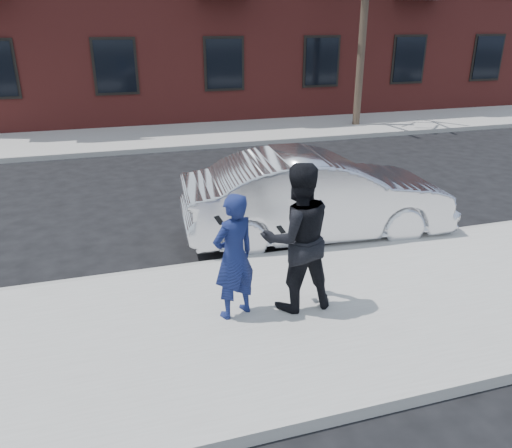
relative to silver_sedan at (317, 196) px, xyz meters
name	(u,v)px	position (x,y,z in m)	size (l,w,h in m)	color
ground	(430,290)	(0.83, -2.30, -0.77)	(100.00, 100.00, 0.00)	black
near_sidewalk	(441,294)	(0.83, -2.55, -0.70)	(50.00, 3.50, 0.15)	#9A9892
near_curb	(377,243)	(0.83, -0.75, -0.70)	(50.00, 0.10, 0.15)	#999691
far_sidewalk	(234,132)	(0.83, 8.95, -0.70)	(50.00, 3.50, 0.15)	#9A9892
far_curb	(249,144)	(0.83, 7.15, -0.70)	(50.00, 0.10, 0.15)	#999691
silver_sedan	(317,196)	(0.00, 0.00, 0.00)	(1.64, 4.70, 1.55)	silver
man_hoodie	(234,257)	(-2.10, -2.31, 0.19)	(0.69, 0.58, 1.62)	navy
man_peacoat	(297,238)	(-1.29, -2.33, 0.34)	(0.95, 0.75, 1.94)	black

